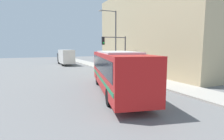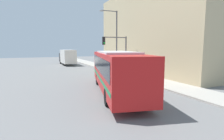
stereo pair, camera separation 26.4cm
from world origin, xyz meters
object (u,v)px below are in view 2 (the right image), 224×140
traffic_light_pole (117,48)px  parking_meter (122,67)px  fire_hydrant (144,77)px  street_lamp (115,37)px  city_bus (116,69)px  delivery_truck (67,57)px

traffic_light_pole → parking_meter: bearing=32.0°
fire_hydrant → street_lamp: bearing=90.5°
fire_hydrant → street_lamp: size_ratio=0.08×
parking_meter → street_lamp: street_lamp is taller
city_bus → delivery_truck: city_bus is taller
street_lamp → traffic_light_pole: bearing=-108.8°
city_bus → delivery_truck: 24.65m
fire_hydrant → parking_meter: size_ratio=0.57×
city_bus → fire_hydrant: city_bus is taller
fire_hydrant → parking_meter: 4.92m
parking_meter → street_lamp: (-0.06, 2.23, 4.07)m
city_bus → delivery_truck: bearing=103.0°
city_bus → parking_meter: 9.26m
parking_meter → traffic_light_pole: bearing=-148.0°
street_lamp → city_bus: bearing=-114.6°
delivery_truck → fire_hydrant: 22.03m
delivery_truck → city_bus: bearing=-91.5°
city_bus → street_lamp: (4.66, 10.15, 3.16)m
delivery_truck → fire_hydrant: size_ratio=11.34×
city_bus → traffic_light_pole: traffic_light_pole is taller
street_lamp → fire_hydrant: bearing=-89.5°
delivery_truck → traffic_light_pole: size_ratio=1.69×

